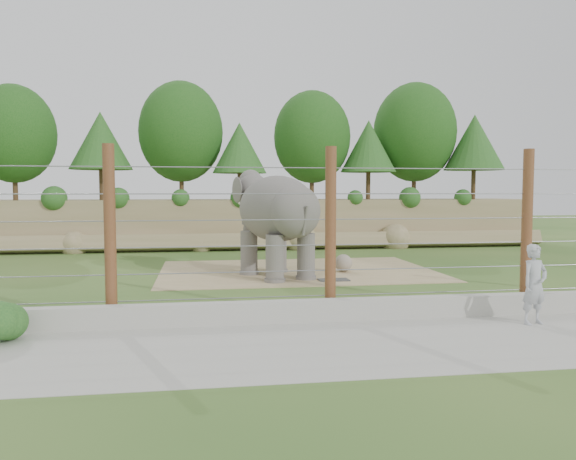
{
  "coord_description": "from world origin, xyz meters",
  "views": [
    {
      "loc": [
        -3.01,
        -17.32,
        2.97
      ],
      "look_at": [
        0.0,
        2.0,
        1.6
      ],
      "focal_mm": 35.0,
      "sensor_mm": 36.0,
      "label": 1
    }
  ],
  "objects": [
    {
      "name": "ground",
      "position": [
        0.0,
        0.0,
        0.0
      ],
      "size": [
        90.0,
        90.0,
        0.0
      ],
      "primitive_type": "plane",
      "color": "#315C21",
      "rests_on": "ground"
    },
    {
      "name": "back_embankment",
      "position": [
        0.59,
        12.68,
        3.97
      ],
      "size": [
        30.0,
        5.52,
        8.77
      ],
      "color": "olive",
      "rests_on": "ground"
    },
    {
      "name": "retaining_wall",
      "position": [
        0.0,
        -5.0,
        0.25
      ],
      "size": [
        26.0,
        0.35,
        0.5
      ],
      "primitive_type": "cube",
      "color": "#B1B0A5",
      "rests_on": "ground"
    },
    {
      "name": "barrier_fence",
      "position": [
        0.0,
        -4.5,
        2.0
      ],
      "size": [
        20.26,
        0.26,
        4.0
      ],
      "color": "#5E2918",
      "rests_on": "ground"
    },
    {
      "name": "zookeeper",
      "position": [
        4.28,
        -6.02,
        0.9
      ],
      "size": [
        0.73,
        0.57,
        1.78
      ],
      "primitive_type": "imported",
      "rotation": [
        0.0,
        0.0,
        0.25
      ],
      "color": "silver",
      "rests_on": "walkway"
    },
    {
      "name": "drain_grate",
      "position": [
        1.31,
        0.58,
        0.04
      ],
      "size": [
        1.0,
        0.6,
        0.03
      ],
      "primitive_type": "cube",
      "color": "#262628",
      "rests_on": "dirt_patch"
    },
    {
      "name": "walkway",
      "position": [
        0.0,
        -7.0,
        0.01
      ],
      "size": [
        26.0,
        4.0,
        0.01
      ],
      "primitive_type": "cube",
      "color": "#B1B0A5",
      "rests_on": "ground"
    },
    {
      "name": "elephant",
      "position": [
        -0.44,
        1.67,
        1.82
      ],
      "size": [
        3.4,
        4.9,
        3.65
      ],
      "primitive_type": null,
      "rotation": [
        0.0,
        0.0,
        0.36
      ],
      "color": "#605C57",
      "rests_on": "ground"
    },
    {
      "name": "dirt_patch",
      "position": [
        0.5,
        3.0,
        0.01
      ],
      "size": [
        10.0,
        7.0,
        0.02
      ],
      "primitive_type": "cube",
      "color": "tan",
      "rests_on": "ground"
    },
    {
      "name": "stone_ball",
      "position": [
        2.11,
        2.4,
        0.34
      ],
      "size": [
        0.64,
        0.64,
        0.64
      ],
      "primitive_type": "sphere",
      "color": "gray",
      "rests_on": "dirt_patch"
    }
  ]
}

